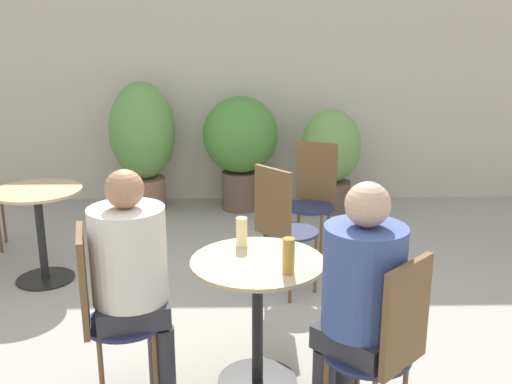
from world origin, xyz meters
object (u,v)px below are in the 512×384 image
at_px(beer_glass_1, 242,232).
at_px(potted_plant_0, 143,139).
at_px(bistro_chair_2, 281,220).
at_px(bistro_chair_3, 313,191).
at_px(cafe_table_near, 258,295).
at_px(seated_person_0, 133,270).
at_px(bistro_chair_1, 387,340).
at_px(seated_person_1, 360,293).
at_px(potted_plant_2, 331,154).
at_px(potted_plant_1, 240,141).
at_px(beer_glass_0, 289,256).
at_px(bistro_chair_0, 103,305).
at_px(cafe_table_far, 39,217).

height_order(beer_glass_1, potted_plant_0, potted_plant_0).
xyz_separation_m(bistro_chair_2, bistro_chair_3, (0.31, 0.73, 0.00)).
distance_m(cafe_table_near, seated_person_0, 0.66).
height_order(bistro_chair_1, potted_plant_0, potted_plant_0).
bearing_deg(seated_person_1, cafe_table_near, -90.00).
distance_m(seated_person_0, potted_plant_2, 3.55).
bearing_deg(beer_glass_1, potted_plant_1, 90.44).
bearing_deg(potted_plant_0, beer_glass_1, -70.97).
bearing_deg(potted_plant_2, beer_glass_0, -101.64).
bearing_deg(bistro_chair_1, bistro_chair_0, -60.00).
xyz_separation_m(bistro_chair_0, potted_plant_0, (-0.34, 3.34, 0.18)).
height_order(bistro_chair_0, bistro_chair_1, same).
relative_size(bistro_chair_1, potted_plant_2, 0.91).
bearing_deg(bistro_chair_3, cafe_table_near, -84.45).
relative_size(cafe_table_far, seated_person_1, 0.57).
bearing_deg(potted_plant_1, cafe_table_far, -129.81).
distance_m(bistro_chair_2, seated_person_1, 1.54).
xyz_separation_m(bistro_chair_3, seated_person_0, (-1.10, -1.96, 0.16)).
bearing_deg(cafe_table_far, bistro_chair_0, -62.21).
xyz_separation_m(seated_person_0, beer_glass_0, (0.75, -0.01, 0.07)).
bearing_deg(seated_person_1, beer_glass_1, -95.86).
bearing_deg(seated_person_1, potted_plant_2, -140.63).
bearing_deg(bistro_chair_1, cafe_table_far, -86.75).
relative_size(cafe_table_near, bistro_chair_2, 0.75).
bearing_deg(potted_plant_1, bistro_chair_0, -101.02).
bearing_deg(bistro_chair_3, bistro_chair_1, -67.77).
relative_size(bistro_chair_0, potted_plant_0, 0.72).
distance_m(bistro_chair_0, potted_plant_0, 3.36).
distance_m(bistro_chair_2, potted_plant_2, 2.12).
xyz_separation_m(bistro_chair_1, potted_plant_0, (-1.64, 3.70, 0.18)).
bearing_deg(potted_plant_2, seated_person_0, -113.69).
bearing_deg(bistro_chair_2, potted_plant_2, -57.77).
bearing_deg(bistro_chair_3, bistro_chair_2, -91.75).
height_order(cafe_table_near, bistro_chair_0, bistro_chair_0).
bearing_deg(seated_person_0, beer_glass_1, -70.04).
bearing_deg(seated_person_0, cafe_table_near, -90.00).
bearing_deg(seated_person_0, potted_plant_2, -38.29).
height_order(bistro_chair_1, beer_glass_0, bistro_chair_1).
relative_size(bistro_chair_3, beer_glass_0, 5.29).
relative_size(seated_person_1, potted_plant_2, 1.19).
bearing_deg(potted_plant_0, bistro_chair_3, -40.24).
bearing_deg(bistro_chair_2, potted_plant_1, -32.53).
distance_m(bistro_chair_2, potted_plant_1, 2.11).
relative_size(bistro_chair_3, seated_person_0, 0.77).
relative_size(bistro_chair_1, beer_glass_1, 5.86).
bearing_deg(potted_plant_1, seated_person_0, -98.68).
bearing_deg(bistro_chair_1, potted_plant_2, -138.80).
distance_m(cafe_table_near, cafe_table_far, 2.09).
bearing_deg(potted_plant_0, seated_person_0, -81.62).
height_order(bistro_chair_1, seated_person_0, seated_person_0).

